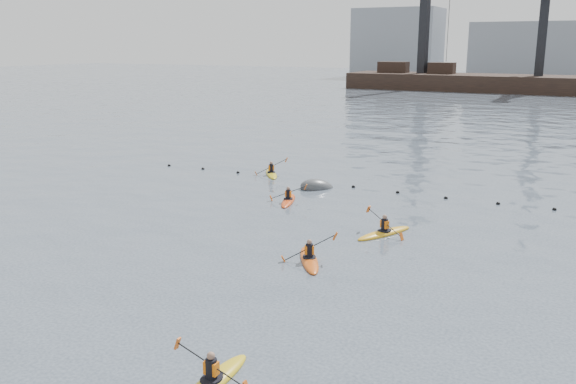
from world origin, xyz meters
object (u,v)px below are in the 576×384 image
object	(u,v)px
kayaker_0	(309,259)
mooring_buoy	(317,188)
kayaker_1	(212,381)
kayaker_2	(288,200)
kayaker_3	(384,232)
kayaker_5	(271,173)

from	to	relation	value
kayaker_0	mooring_buoy	xyz separation A→B (m)	(-5.37, 12.38, -0.11)
kayaker_1	kayaker_2	bearing A→B (deg)	110.97
kayaker_2	mooring_buoy	distance (m)	3.90
kayaker_0	kayaker_2	world-z (taller)	kayaker_0
kayaker_1	kayaker_3	distance (m)	15.07
kayaker_1	kayaker_5	world-z (taller)	kayaker_5
kayaker_5	kayaker_1	bearing A→B (deg)	-100.01
kayaker_3	kayaker_1	bearing A→B (deg)	-64.18
kayaker_1	kayaker_3	xyz separation A→B (m)	(-0.21, 15.07, 0.00)
kayaker_2	kayaker_3	xyz separation A→B (m)	(7.07, -3.41, 0.01)
kayaker_3	mooring_buoy	size ratio (longest dim) A/B	1.49
kayaker_3	mooring_buoy	world-z (taller)	kayaker_3
kayaker_0	kayaker_3	xyz separation A→B (m)	(1.63, 5.07, 0.00)
kayaker_1	kayaker_5	xyz separation A→B (m)	(-11.83, 24.59, -0.00)
kayaker_1	mooring_buoy	xyz separation A→B (m)	(-7.21, 22.38, -0.11)
kayaker_1	kayaker_5	bearing A→B (deg)	115.14
kayaker_0	kayaker_2	size ratio (longest dim) A/B	1.01
kayaker_2	mooring_buoy	world-z (taller)	kayaker_2
kayaker_3	mooring_buoy	distance (m)	10.12
kayaker_2	kayaker_3	distance (m)	7.85
kayaker_0	mooring_buoy	size ratio (longest dim) A/B	1.40
kayaker_1	mooring_buoy	distance (m)	23.51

